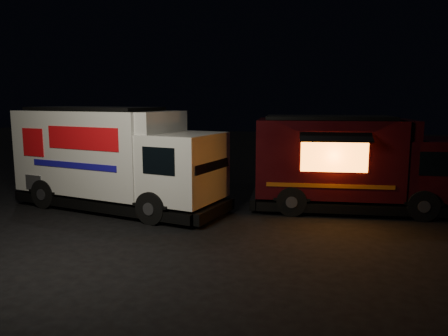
# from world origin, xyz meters

# --- Properties ---
(ground) EXTENTS (80.00, 80.00, 0.00)m
(ground) POSITION_xyz_m (0.00, 0.00, 0.00)
(ground) COLOR black
(ground) RESTS_ON ground
(white_truck) EXTENTS (8.25, 4.38, 3.56)m
(white_truck) POSITION_xyz_m (-3.68, 1.87, 1.78)
(white_truck) COLOR silver
(white_truck) RESTS_ON ground
(red_truck) EXTENTS (7.22, 3.18, 3.27)m
(red_truck) POSITION_xyz_m (4.35, 3.52, 1.64)
(red_truck) COLOR #32090C
(red_truck) RESTS_ON ground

